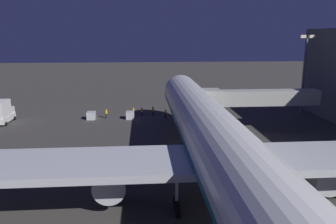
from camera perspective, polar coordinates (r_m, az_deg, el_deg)
The scene contains 14 objects.
ground_plane at distance 44.14m, azimuth 5.22°, elevation -8.11°, with size 320.00×320.00×0.00m, color #383533.
airliner_at_gate at distance 31.46m, azimuth 8.98°, elevation -6.40°, with size 54.15×71.56×19.97m.
jet_bridge at distance 57.44m, azimuth 13.99°, elevation 2.35°, with size 20.14×3.40×7.14m.
apron_floodlight_mast at distance 72.84m, azimuth 22.37°, elevation 6.95°, with size 2.90×0.50×15.92m.
ops_van at distance 68.02m, azimuth -26.45°, elevation -0.01°, with size 2.36×5.99×4.31m.
baggage_container_near_belt at distance 64.79m, azimuth -6.51°, elevation -0.55°, with size 1.56×1.64×1.48m, color #B7BABF.
baggage_container_mid_row at distance 65.72m, azimuth -13.03°, elevation -0.60°, with size 1.61×1.65×1.50m, color #B7BABF.
ground_crew_near_nose_gear at distance 67.29m, azimuth -5.98°, elevation 0.15°, with size 0.40×0.40×1.69m.
ground_crew_by_belt_loader at distance 65.96m, azimuth -10.54°, elevation -0.20°, with size 0.40×0.40×1.82m.
ground_crew_marshaller_fwd at distance 67.38m, azimuth -2.60°, elevation 0.30°, with size 0.40×0.40×1.85m.
ground_crew_under_port_wing at distance 65.13m, azimuth -0.43°, elevation -0.19°, with size 0.40×0.40×1.74m.
ground_crew_by_tug at distance 66.97m, azimuth -4.53°, elevation 0.12°, with size 0.40×0.40×1.71m.
traffic_cone_nose_port at distance 65.83m, azimuth 3.84°, elevation -0.69°, with size 0.36×0.36×0.55m, color orange.
traffic_cone_nose_starboard at distance 65.35m, azimuth 0.02°, elevation -0.76°, with size 0.36×0.36×0.55m, color orange.
Camera 1 is at (7.13, 40.55, 15.93)m, focal length 35.53 mm.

